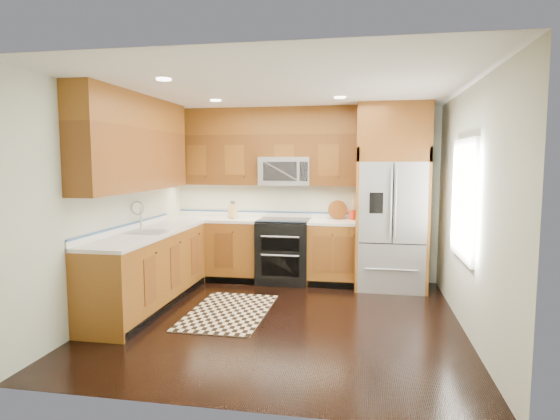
% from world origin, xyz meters
% --- Properties ---
extents(ground, '(4.00, 4.00, 0.00)m').
position_xyz_m(ground, '(0.00, 0.00, 0.00)').
color(ground, black).
rests_on(ground, ground).
extents(wall_back, '(4.00, 0.02, 2.60)m').
position_xyz_m(wall_back, '(0.00, 2.00, 1.30)').
color(wall_back, silver).
rests_on(wall_back, ground).
extents(wall_left, '(0.02, 4.00, 2.60)m').
position_xyz_m(wall_left, '(-2.00, 0.00, 1.30)').
color(wall_left, silver).
rests_on(wall_left, ground).
extents(wall_right, '(0.02, 4.00, 2.60)m').
position_xyz_m(wall_right, '(2.00, 0.00, 1.30)').
color(wall_right, silver).
rests_on(wall_right, ground).
extents(window, '(0.04, 1.10, 1.30)m').
position_xyz_m(window, '(1.98, 0.20, 1.40)').
color(window, white).
rests_on(window, ground).
extents(base_cabinets, '(2.85, 3.00, 0.90)m').
position_xyz_m(base_cabinets, '(-1.23, 0.90, 0.45)').
color(base_cabinets, '#90531B').
rests_on(base_cabinets, ground).
extents(countertop, '(2.86, 3.01, 0.04)m').
position_xyz_m(countertop, '(-1.09, 1.01, 0.92)').
color(countertop, silver).
rests_on(countertop, base_cabinets).
extents(upper_cabinets, '(2.85, 3.00, 1.15)m').
position_xyz_m(upper_cabinets, '(-1.15, 1.09, 2.02)').
color(upper_cabinets, brown).
rests_on(upper_cabinets, ground).
extents(range, '(0.76, 0.67, 0.95)m').
position_xyz_m(range, '(-0.25, 1.67, 0.47)').
color(range, black).
rests_on(range, ground).
extents(microwave, '(0.76, 0.40, 0.42)m').
position_xyz_m(microwave, '(-0.25, 1.80, 1.66)').
color(microwave, '#B2B2B7').
rests_on(microwave, ground).
extents(refrigerator, '(0.98, 0.75, 2.60)m').
position_xyz_m(refrigerator, '(1.30, 1.63, 1.30)').
color(refrigerator, '#B2B2B7').
rests_on(refrigerator, ground).
extents(sink_faucet, '(0.54, 0.44, 0.37)m').
position_xyz_m(sink_faucet, '(-1.73, 0.23, 0.99)').
color(sink_faucet, '#B2B2B7').
rests_on(sink_faucet, countertop).
extents(rug, '(0.93, 1.52, 0.01)m').
position_xyz_m(rug, '(-0.66, 0.14, 0.01)').
color(rug, black).
rests_on(rug, ground).
extents(knife_block, '(0.12, 0.15, 0.26)m').
position_xyz_m(knife_block, '(-1.06, 1.74, 1.05)').
color(knife_block, tan).
rests_on(knife_block, countertop).
extents(utensil_crock, '(0.12, 0.12, 0.31)m').
position_xyz_m(utensil_crock, '(0.75, 1.88, 1.05)').
color(utensil_crock, '#B12D15').
rests_on(utensil_crock, countertop).
extents(cutting_board, '(0.36, 0.36, 0.02)m').
position_xyz_m(cutting_board, '(0.53, 1.89, 0.95)').
color(cutting_board, brown).
rests_on(cutting_board, countertop).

